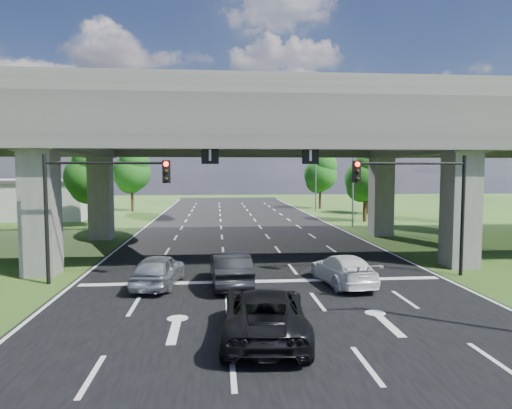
{
  "coord_description": "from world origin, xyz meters",
  "views": [
    {
      "loc": [
        -2.19,
        -17.58,
        5.27
      ],
      "look_at": [
        -0.04,
        7.21,
        3.39
      ],
      "focal_mm": 32.0,
      "sensor_mm": 36.0,
      "label": 1
    }
  ],
  "objects": [
    {
      "name": "streetlight_far",
      "position": [
        10.1,
        24.0,
        5.85
      ],
      "size": [
        3.38,
        0.25,
        10.0
      ],
      "color": "gray",
      "rests_on": "ground"
    },
    {
      "name": "road",
      "position": [
        0.0,
        10.0,
        0.01
      ],
      "size": [
        18.0,
        120.0,
        0.03
      ],
      "primitive_type": "cube",
      "color": "black",
      "rests_on": "ground"
    },
    {
      "name": "car_dark",
      "position": [
        -1.59,
        2.8,
        0.81
      ],
      "size": [
        1.92,
        4.8,
        1.55
      ],
      "primitive_type": "imported",
      "rotation": [
        0.0,
        0.0,
        3.2
      ],
      "color": "black",
      "rests_on": "road"
    },
    {
      "name": "car_silver",
      "position": [
        -4.83,
        3.0,
        0.76
      ],
      "size": [
        2.31,
        4.5,
        1.47
      ],
      "primitive_type": "imported",
      "rotation": [
        0.0,
        0.0,
        3.0
      ],
      "color": "#BABCC3",
      "rests_on": "road"
    },
    {
      "name": "streetlight_beyond",
      "position": [
        10.1,
        40.0,
        5.85
      ],
      "size": [
        3.38,
        0.25,
        10.0
      ],
      "color": "gray",
      "rests_on": "ground"
    },
    {
      "name": "warehouse",
      "position": [
        -26.0,
        35.0,
        2.0
      ],
      "size": [
        20.0,
        10.0,
        4.0
      ],
      "primitive_type": "cube",
      "color": "#9E9E99",
      "rests_on": "ground"
    },
    {
      "name": "tree_right_far",
      "position": [
        12.05,
        44.0,
        4.82
      ],
      "size": [
        4.5,
        4.5,
        7.8
      ],
      "color": "black",
      "rests_on": "ground"
    },
    {
      "name": "signal_right",
      "position": [
        7.82,
        3.94,
        4.19
      ],
      "size": [
        5.76,
        0.54,
        6.0
      ],
      "color": "black",
      "rests_on": "ground"
    },
    {
      "name": "car_white",
      "position": [
        3.58,
        2.66,
        0.71
      ],
      "size": [
        2.44,
        4.86,
        1.35
      ],
      "primitive_type": "imported",
      "rotation": [
        0.0,
        0.0,
        3.26
      ],
      "color": "white",
      "rests_on": "road"
    },
    {
      "name": "tree_left_mid",
      "position": [
        -16.95,
        34.0,
        4.17
      ],
      "size": [
        3.91,
        3.9,
        6.76
      ],
      "color": "black",
      "rests_on": "ground"
    },
    {
      "name": "tree_right_near",
      "position": [
        13.05,
        28.0,
        4.5
      ],
      "size": [
        4.2,
        4.2,
        7.28
      ],
      "color": "black",
      "rests_on": "ground"
    },
    {
      "name": "ground",
      "position": [
        0.0,
        0.0,
        0.0
      ],
      "size": [
        160.0,
        160.0,
        0.0
      ],
      "primitive_type": "plane",
      "color": "#284415",
      "rests_on": "ground"
    },
    {
      "name": "car_trailing",
      "position": [
        -0.71,
        -3.69,
        0.79
      ],
      "size": [
        2.96,
        5.68,
        1.53
      ],
      "primitive_type": "imported",
      "rotation": [
        0.0,
        0.0,
        3.06
      ],
      "color": "black",
      "rests_on": "road"
    },
    {
      "name": "signal_left",
      "position": [
        -7.82,
        3.94,
        4.19
      ],
      "size": [
        5.76,
        0.54,
        6.0
      ],
      "color": "black",
      "rests_on": "ground"
    },
    {
      "name": "tree_left_near",
      "position": [
        -13.95,
        26.0,
        4.82
      ],
      "size": [
        4.5,
        4.5,
        7.8
      ],
      "color": "black",
      "rests_on": "ground"
    },
    {
      "name": "overpass",
      "position": [
        0.0,
        12.0,
        7.92
      ],
      "size": [
        80.0,
        15.0,
        10.0
      ],
      "color": "#34312F",
      "rests_on": "ground"
    },
    {
      "name": "tree_right_mid",
      "position": [
        16.05,
        36.0,
        4.17
      ],
      "size": [
        3.91,
        3.9,
        6.76
      ],
      "color": "black",
      "rests_on": "ground"
    },
    {
      "name": "tree_left_far",
      "position": [
        -12.95,
        42.0,
        5.14
      ],
      "size": [
        4.8,
        4.8,
        8.32
      ],
      "color": "black",
      "rests_on": "ground"
    }
  ]
}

